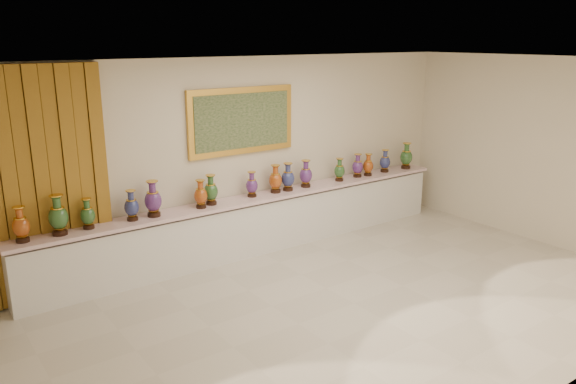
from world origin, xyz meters
The scene contains 19 objects.
ground centered at (0.00, 0.00, 0.00)m, with size 8.00×8.00×0.00m, color beige.
room centered at (-2.56, 2.44, 1.59)m, with size 8.00×8.00×8.00m.
counter centered at (0.00, 2.27, 0.44)m, with size 7.28×0.48×0.90m.
vase_0 centered at (-3.36, 2.23, 1.10)m, with size 0.24×0.24×0.44m.
vase_1 centered at (-2.93, 2.23, 1.13)m, with size 0.31×0.31×0.51m.
vase_2 centered at (-2.57, 2.25, 1.08)m, with size 0.19×0.19×0.40m.
vase_3 centered at (-1.99, 2.25, 1.09)m, with size 0.21×0.21×0.42m.
vase_4 centered at (-1.69, 2.24, 1.13)m, with size 0.28×0.28×0.50m.
vase_5 centered at (-0.98, 2.21, 1.09)m, with size 0.25×0.25×0.42m.
vase_6 centered at (-0.78, 2.28, 1.10)m, with size 0.24×0.24×0.45m.
vase_7 centered at (-0.07, 2.28, 1.08)m, with size 0.19×0.19×0.40m.
vase_8 centered at (0.36, 2.27, 1.10)m, with size 0.27×0.27×0.45m.
vase_9 centered at (0.59, 2.25, 1.10)m, with size 0.25×0.25×0.45m.
vase_10 centered at (0.95, 2.26, 1.10)m, with size 0.26×0.26×0.45m.
vase_11 centered at (1.66, 2.24, 1.08)m, with size 0.21×0.21×0.39m.
vase_12 centered at (2.10, 2.26, 1.08)m, with size 0.24×0.24×0.41m.
vase_13 centered at (2.32, 2.22, 1.08)m, with size 0.19×0.19×0.39m.
vase_14 centered at (2.76, 2.25, 1.08)m, with size 0.23×0.23×0.41m.
vase_15 centered at (3.28, 2.21, 1.12)m, with size 0.26×0.26×0.49m.
Camera 1 is at (-4.49, -4.77, 3.28)m, focal length 35.00 mm.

